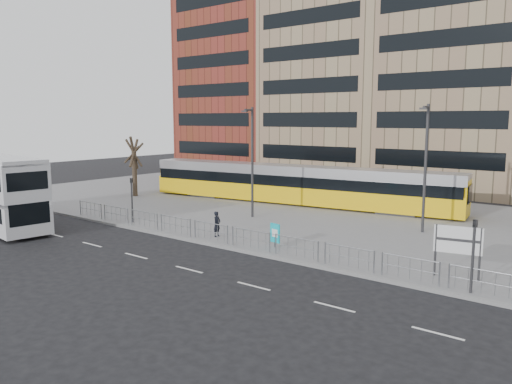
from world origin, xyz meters
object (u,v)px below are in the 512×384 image
Objects in this scene: ad_panel at (275,233)px; lamp_post_west at (252,158)px; traffic_light_west at (132,194)px; lamp_post_east at (425,163)px; station_sign at (458,242)px; pedestrian at (217,224)px; tram at (294,185)px; bare_tree at (133,135)px; traffic_light_east at (474,246)px.

lamp_post_west is at bearing 146.81° from ad_panel.
traffic_light_west is 0.38× the size of lamp_post_east.
lamp_post_east is (-4.44, 8.24, 2.75)m from station_sign.
lamp_post_west is (-2.09, 6.13, 3.58)m from pedestrian.
pedestrian is at bearing 171.12° from station_sign.
traffic_light_west is 0.39× the size of lamp_post_west.
lamp_post_east reaches higher than lamp_post_west.
ad_panel is at bearing -94.82° from pedestrian.
bare_tree is (-14.10, -5.54, 4.02)m from tram.
ad_panel is at bearing -68.41° from tram.
lamp_post_east reaches higher than pedestrian.
traffic_light_west is 0.39× the size of bare_tree.
lamp_post_west is at bearing -90.80° from tram.
bare_tree is (-14.91, 1.33, 1.30)m from lamp_post_west.
traffic_light_west is (-11.87, -0.46, 1.19)m from ad_panel.
lamp_post_east is 26.61m from bare_tree.
bare_tree reaches higher than ad_panel.
tram is 14.18m from traffic_light_west.
pedestrian is 19.19m from bare_tree.
lamp_post_east reaches higher than traffic_light_west.
bare_tree is at bearing 156.16° from station_sign.
traffic_light_east is 0.38× the size of lamp_post_east.
lamp_post_west reaches higher than station_sign.
station_sign is at bearing -93.14° from pedestrian.
lamp_post_west is 15.03m from bare_tree.
traffic_light_east is 0.39× the size of lamp_post_west.
lamp_post_west is (-16.07, 5.51, 2.70)m from station_sign.
ad_panel is 9.51m from lamp_post_west.
lamp_post_west is at bearing 42.52° from traffic_light_west.
tram is 3.47× the size of lamp_post_west.
pedestrian is at bearing -84.94° from tram.
traffic_light_east is (15.04, -1.03, 1.20)m from pedestrian.
station_sign is 0.30× the size of lamp_post_east.
bare_tree is at bearing -176.98° from lamp_post_east.
traffic_light_west is 22.62m from traffic_light_east.
pedestrian is (2.91, -12.99, -0.85)m from tram.
lamp_post_west is (5.48, 6.52, 2.38)m from traffic_light_west.
ad_panel is 10.86m from traffic_light_east.
ad_panel is (-9.68, -0.55, -0.87)m from station_sign.
pedestrian is at bearing -137.13° from lamp_post_east.
tram reaches higher than station_sign.
station_sign is 17.20m from lamp_post_west.
lamp_post_east is 1.02× the size of bare_tree.
ad_panel is 0.87× the size of pedestrian.
tram is 15.67m from bare_tree.
traffic_light_east is (1.06, -1.65, 0.32)m from station_sign.
bare_tree is (-32.05, 8.48, 3.68)m from traffic_light_east.
ad_panel is 0.44× the size of traffic_light_west.
traffic_light_east is at bearing -68.60° from station_sign.
lamp_post_east is at bearing -52.79° from pedestrian.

